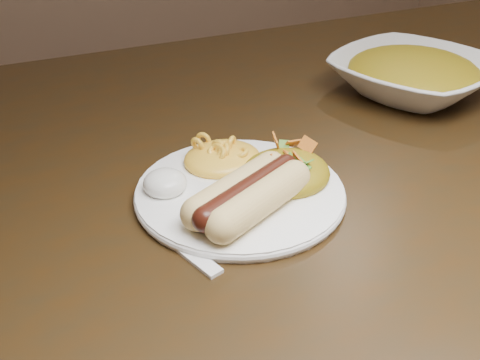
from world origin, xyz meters
name	(u,v)px	position (x,y,z in m)	size (l,w,h in m)	color
table	(278,201)	(0.00, 0.00, 0.66)	(1.60, 0.90, 0.75)	black
plate	(240,192)	(-0.10, -0.10, 0.76)	(0.23, 0.23, 0.01)	white
hotdog	(248,193)	(-0.11, -0.14, 0.78)	(0.13, 0.11, 0.03)	#F7D171
mac_and_cheese	(222,148)	(-0.10, -0.04, 0.78)	(0.09, 0.08, 0.04)	#FFAD45
sour_cream	(165,178)	(-0.18, -0.07, 0.78)	(0.05, 0.05, 0.03)	white
taco_salad	(286,165)	(-0.05, -0.10, 0.78)	(0.10, 0.09, 0.04)	#C36308
fork	(184,249)	(-0.19, -0.16, 0.75)	(0.02, 0.14, 0.00)	white
serving_bowl	(412,77)	(0.25, 0.06, 0.78)	(0.23, 0.23, 0.06)	white
bowl_filling	(415,63)	(0.25, 0.06, 0.80)	(0.20, 0.20, 0.05)	#C36308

